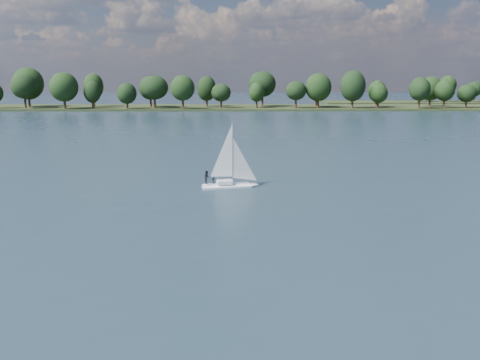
{
  "coord_description": "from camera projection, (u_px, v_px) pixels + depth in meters",
  "views": [
    {
      "loc": [
        6.57,
        -15.83,
        12.92
      ],
      "look_at": [
        6.79,
        38.2,
        2.5
      ],
      "focal_mm": 40.0,
      "sensor_mm": 36.0,
      "label": 1
    }
  ],
  "objects": [
    {
      "name": "ground",
      "position": [
        208.0,
        138.0,
        116.16
      ],
      "size": [
        700.0,
        700.0,
        0.0
      ],
      "primitive_type": "plane",
      "color": "#233342",
      "rests_on": "ground"
    },
    {
      "name": "far_shore",
      "position": [
        222.0,
        108.0,
        226.13
      ],
      "size": [
        660.0,
        40.0,
        1.5
      ],
      "primitive_type": "cube",
      "color": "black",
      "rests_on": "ground"
    },
    {
      "name": "sailboat",
      "position": [
        227.0,
        169.0,
        63.11
      ],
      "size": [
        6.37,
        3.1,
        8.08
      ],
      "rotation": [
        0.0,
        0.0,
        0.24
      ],
      "color": "white",
      "rests_on": "ground"
    },
    {
      "name": "treeline",
      "position": [
        212.0,
        89.0,
        221.13
      ],
      "size": [
        563.01,
        73.87,
        18.89
      ],
      "color": "black",
      "rests_on": "ground"
    }
  ]
}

